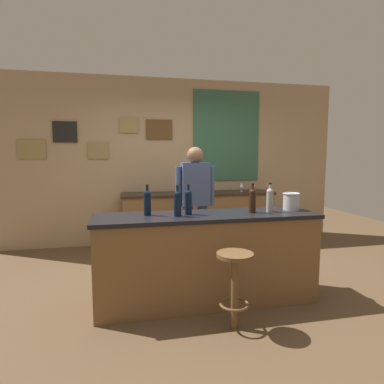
{
  "coord_description": "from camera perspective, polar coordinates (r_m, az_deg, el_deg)",
  "views": [
    {
      "loc": [
        -0.84,
        -3.51,
        1.51
      ],
      "look_at": [
        0.03,
        0.45,
        1.05
      ],
      "focal_mm": 30.19,
      "sensor_mm": 36.0,
      "label": 1
    }
  ],
  "objects": [
    {
      "name": "ground_plane",
      "position": [
        3.92,
        1.03,
        -16.22
      ],
      "size": [
        10.0,
        10.0,
        0.0
      ],
      "primitive_type": "plane",
      "color": "brown"
    },
    {
      "name": "back_wall",
      "position": [
        5.61,
        -3.54,
        5.56
      ],
      "size": [
        6.0,
        0.09,
        2.8
      ],
      "color": "tan",
      "rests_on": "ground_plane"
    },
    {
      "name": "bar_counter",
      "position": [
        3.39,
        2.64,
        -11.56
      ],
      "size": [
        2.27,
        0.6,
        0.92
      ],
      "color": "brown",
      "rests_on": "ground_plane"
    },
    {
      "name": "side_counter",
      "position": [
        5.41,
        1.13,
        -4.8
      ],
      "size": [
        2.53,
        0.56,
        0.9
      ],
      "color": "brown",
      "rests_on": "ground_plane"
    },
    {
      "name": "bartender",
      "position": [
        4.22,
        0.55,
        -1.33
      ],
      "size": [
        0.52,
        0.21,
        1.62
      ],
      "color": "#384766",
      "rests_on": "ground_plane"
    },
    {
      "name": "bar_stool",
      "position": [
        2.91,
        7.54,
        -14.76
      ],
      "size": [
        0.32,
        0.32,
        0.68
      ],
      "color": "brown",
      "rests_on": "ground_plane"
    },
    {
      "name": "wine_bottle_a",
      "position": [
        3.22,
        -7.9,
        -1.71
      ],
      "size": [
        0.07,
        0.07,
        0.31
      ],
      "color": "black",
      "rests_on": "bar_counter"
    },
    {
      "name": "wine_bottle_b",
      "position": [
        3.14,
        -2.57,
        -1.86
      ],
      "size": [
        0.07,
        0.07,
        0.31
      ],
      "color": "black",
      "rests_on": "bar_counter"
    },
    {
      "name": "wine_bottle_c",
      "position": [
        3.23,
        -0.65,
        -1.62
      ],
      "size": [
        0.07,
        0.07,
        0.31
      ],
      "color": "black",
      "rests_on": "bar_counter"
    },
    {
      "name": "wine_bottle_d",
      "position": [
        3.4,
        10.63,
        -1.33
      ],
      "size": [
        0.07,
        0.07,
        0.31
      ],
      "color": "black",
      "rests_on": "bar_counter"
    },
    {
      "name": "wine_bottle_e",
      "position": [
        3.49,
        13.59,
        -1.2
      ],
      "size": [
        0.07,
        0.07,
        0.31
      ],
      "color": "#999E99",
      "rests_on": "bar_counter"
    },
    {
      "name": "ice_bucket",
      "position": [
        3.66,
        17.11,
        -1.53
      ],
      "size": [
        0.19,
        0.19,
        0.19
      ],
      "color": "#B7BABF",
      "rests_on": "bar_counter"
    },
    {
      "name": "wine_glass_a",
      "position": [
        5.52,
        8.73,
        1.21
      ],
      "size": [
        0.07,
        0.07,
        0.16
      ],
      "color": "silver",
      "rests_on": "side_counter"
    },
    {
      "name": "wine_glass_b",
      "position": [
        5.66,
        10.79,
        1.3
      ],
      "size": [
        0.07,
        0.07,
        0.16
      ],
      "color": "silver",
      "rests_on": "side_counter"
    }
  ]
}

